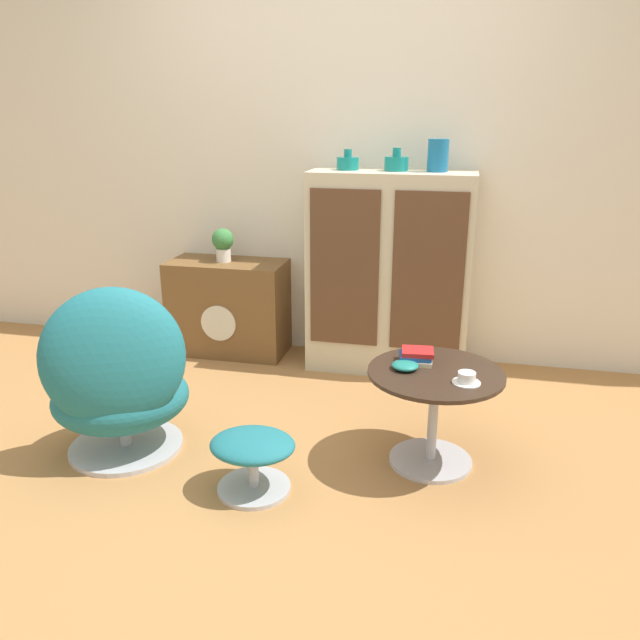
{
  "coord_description": "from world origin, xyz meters",
  "views": [
    {
      "loc": [
        0.79,
        -2.38,
        1.54
      ],
      "look_at": [
        0.13,
        0.5,
        0.55
      ],
      "focal_mm": 35.0,
      "sensor_mm": 36.0,
      "label": 1
    }
  ],
  "objects_px": {
    "sideboard": "(389,273)",
    "vase_inner_right": "(438,155)",
    "egg_chair": "(117,380)",
    "ottoman": "(252,452)",
    "book_stack": "(416,356)",
    "vase_leftmost": "(348,163)",
    "potted_plant": "(223,243)",
    "coffee_table": "(434,402)",
    "vase_inner_left": "(396,163)",
    "bowl": "(405,365)",
    "tv_console": "(229,307)",
    "teacup": "(467,379)"
  },
  "relations": [
    {
      "from": "sideboard",
      "to": "egg_chair",
      "type": "height_order",
      "value": "sideboard"
    },
    {
      "from": "teacup",
      "to": "vase_inner_left",
      "type": "bearing_deg",
      "value": 110.6
    },
    {
      "from": "egg_chair",
      "to": "vase_inner_right",
      "type": "height_order",
      "value": "vase_inner_right"
    },
    {
      "from": "egg_chair",
      "to": "teacup",
      "type": "height_order",
      "value": "egg_chair"
    },
    {
      "from": "vase_inner_left",
      "to": "tv_console",
      "type": "bearing_deg",
      "value": 179.23
    },
    {
      "from": "tv_console",
      "to": "book_stack",
      "type": "bearing_deg",
      "value": -38.77
    },
    {
      "from": "egg_chair",
      "to": "coffee_table",
      "type": "relative_size",
      "value": 1.41
    },
    {
      "from": "sideboard",
      "to": "vase_inner_right",
      "type": "relative_size",
      "value": 6.71
    },
    {
      "from": "potted_plant",
      "to": "vase_inner_left",
      "type": "bearing_deg",
      "value": -0.79
    },
    {
      "from": "tv_console",
      "to": "coffee_table",
      "type": "xyz_separation_m",
      "value": [
        1.4,
        -1.13,
        -0.0
      ]
    },
    {
      "from": "teacup",
      "to": "bowl",
      "type": "height_order",
      "value": "teacup"
    },
    {
      "from": "vase_inner_right",
      "to": "teacup",
      "type": "bearing_deg",
      "value": -79.55
    },
    {
      "from": "book_stack",
      "to": "vase_inner_left",
      "type": "bearing_deg",
      "value": 102.66
    },
    {
      "from": "ottoman",
      "to": "potted_plant",
      "type": "height_order",
      "value": "potted_plant"
    },
    {
      "from": "sideboard",
      "to": "potted_plant",
      "type": "height_order",
      "value": "sideboard"
    },
    {
      "from": "egg_chair",
      "to": "teacup",
      "type": "relative_size",
      "value": 7.09
    },
    {
      "from": "vase_inner_left",
      "to": "potted_plant",
      "type": "xyz_separation_m",
      "value": [
        -1.09,
        0.02,
        -0.52
      ]
    },
    {
      "from": "vase_leftmost",
      "to": "vase_inner_left",
      "type": "relative_size",
      "value": 0.94
    },
    {
      "from": "coffee_table",
      "to": "potted_plant",
      "type": "bearing_deg",
      "value": 141.51
    },
    {
      "from": "ottoman",
      "to": "teacup",
      "type": "bearing_deg",
      "value": 18.68
    },
    {
      "from": "teacup",
      "to": "potted_plant",
      "type": "bearing_deg",
      "value": 141.56
    },
    {
      "from": "ottoman",
      "to": "potted_plant",
      "type": "relative_size",
      "value": 1.7
    },
    {
      "from": "tv_console",
      "to": "potted_plant",
      "type": "distance_m",
      "value": 0.43
    },
    {
      "from": "bowl",
      "to": "tv_console",
      "type": "bearing_deg",
      "value": 138.11
    },
    {
      "from": "tv_console",
      "to": "bowl",
      "type": "xyz_separation_m",
      "value": [
        1.27,
        -1.14,
        0.17
      ]
    },
    {
      "from": "vase_inner_right",
      "to": "tv_console",
      "type": "bearing_deg",
      "value": 179.37
    },
    {
      "from": "vase_inner_right",
      "to": "teacup",
      "type": "xyz_separation_m",
      "value": [
        0.22,
        -1.22,
        -0.83
      ]
    },
    {
      "from": "vase_inner_left",
      "to": "teacup",
      "type": "bearing_deg",
      "value": -69.4
    },
    {
      "from": "vase_leftmost",
      "to": "book_stack",
      "type": "xyz_separation_m",
      "value": [
        0.52,
        -1.04,
        -0.77
      ]
    },
    {
      "from": "sideboard",
      "to": "vase_leftmost",
      "type": "distance_m",
      "value": 0.7
    },
    {
      "from": "vase_inner_left",
      "to": "bowl",
      "type": "bearing_deg",
      "value": -80.32
    },
    {
      "from": "coffee_table",
      "to": "tv_console",
      "type": "bearing_deg",
      "value": 141.17
    },
    {
      "from": "teacup",
      "to": "vase_inner_right",
      "type": "bearing_deg",
      "value": 100.45
    },
    {
      "from": "egg_chair",
      "to": "teacup",
      "type": "bearing_deg",
      "value": 5.58
    },
    {
      "from": "vase_inner_right",
      "to": "book_stack",
      "type": "bearing_deg",
      "value": -89.99
    },
    {
      "from": "ottoman",
      "to": "bowl",
      "type": "xyz_separation_m",
      "value": [
        0.59,
        0.38,
        0.29
      ]
    },
    {
      "from": "teacup",
      "to": "bowl",
      "type": "bearing_deg",
      "value": 160.59
    },
    {
      "from": "ottoman",
      "to": "vase_inner_right",
      "type": "height_order",
      "value": "vase_inner_right"
    },
    {
      "from": "vase_inner_right",
      "to": "potted_plant",
      "type": "height_order",
      "value": "vase_inner_right"
    },
    {
      "from": "sideboard",
      "to": "coffee_table",
      "type": "distance_m",
      "value": 1.2
    },
    {
      "from": "book_stack",
      "to": "sideboard",
      "type": "bearing_deg",
      "value": 103.62
    },
    {
      "from": "vase_leftmost",
      "to": "tv_console",
      "type": "bearing_deg",
      "value": 178.95
    },
    {
      "from": "vase_inner_right",
      "to": "teacup",
      "type": "relative_size",
      "value": 1.51
    },
    {
      "from": "ottoman",
      "to": "book_stack",
      "type": "distance_m",
      "value": 0.85
    },
    {
      "from": "potted_plant",
      "to": "bowl",
      "type": "xyz_separation_m",
      "value": [
        1.28,
        -1.14,
        -0.27
      ]
    },
    {
      "from": "tv_console",
      "to": "vase_leftmost",
      "type": "distance_m",
      "value": 1.23
    },
    {
      "from": "vase_leftmost",
      "to": "ottoman",
      "type": "bearing_deg",
      "value": -94.46
    },
    {
      "from": "tv_console",
      "to": "vase_leftmost",
      "type": "bearing_deg",
      "value": -1.05
    },
    {
      "from": "tv_console",
      "to": "bowl",
      "type": "distance_m",
      "value": 1.71
    },
    {
      "from": "egg_chair",
      "to": "coffee_table",
      "type": "height_order",
      "value": "egg_chair"
    }
  ]
}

